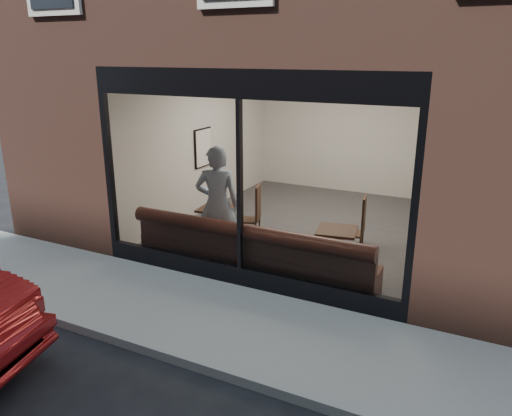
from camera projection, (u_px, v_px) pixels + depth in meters
The scene contains 21 objects.
ground at pixel (158, 354), 5.89m from camera, with size 120.00×120.00×0.00m, color black.
sidewalk_near at pixel (204, 315), 6.75m from camera, with size 40.00×2.00×0.01m, color gray.
kerb_near at pixel (156, 352), 5.83m from camera, with size 40.00×0.10×0.12m, color gray.
host_building_pier_left at pixel (223, 120), 13.84m from camera, with size 2.50×12.00×3.20m, color brown.
host_building_backfill at pixel (383, 116), 14.79m from camera, with size 5.00×6.00×3.20m, color brown.
cafe_floor at pixel (310, 226), 10.15m from camera, with size 6.00×6.00×0.00m, color #2D2D30.
cafe_ceiling at pixel (315, 65), 9.20m from camera, with size 6.00×6.00×0.00m, color white.
cafe_wall_back at pixel (355, 129), 12.23m from camera, with size 5.00×5.00×0.00m, color silver.
cafe_wall_left at pixel (204, 140), 10.75m from camera, with size 6.00×6.00×0.00m, color silver.
cafe_wall_right at pixel (448, 162), 8.61m from camera, with size 6.00×6.00×0.00m, color silver.
storefront_kick at pixel (241, 276), 7.60m from camera, with size 5.00×0.10×0.30m, color black.
storefront_header at pixel (239, 84), 6.75m from camera, with size 5.00×0.10×0.40m, color black.
storefront_mullion at pixel (240, 187), 7.18m from camera, with size 0.06×0.10×2.50m, color black.
storefront_glass at pixel (239, 188), 7.15m from camera, with size 4.80×4.80×0.00m, color white.
banquette at pixel (253, 262), 7.92m from camera, with size 4.00×0.55×0.45m, color #351813.
person at pixel (217, 204), 8.28m from camera, with size 0.72×0.47×1.98m, color #93B0CA.
cafe_table_left at pixel (217, 209), 8.89m from camera, with size 0.60×0.60×0.04m, color #301D12.
cafe_table_right at pixel (337, 231), 7.80m from camera, with size 0.61×0.61×0.04m, color #301D12.
cafe_chair_left at pixel (249, 220), 9.85m from camera, with size 0.38×0.38×0.04m, color #301D12.
cafe_chair_right at pixel (352, 233), 9.12m from camera, with size 0.37×0.37×0.04m, color #301D12.
wall_poster at pixel (204, 148), 10.72m from camera, with size 0.02×0.58×0.77m, color white.
Camera 1 is at (3.33, -4.05, 3.41)m, focal length 35.00 mm.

